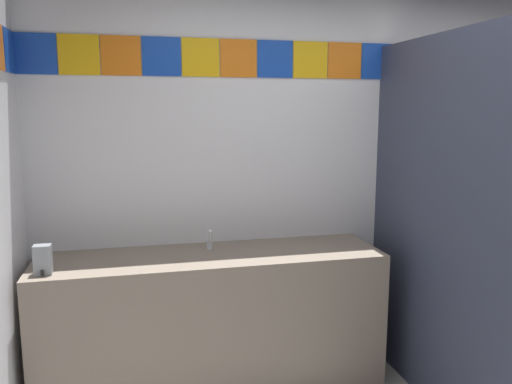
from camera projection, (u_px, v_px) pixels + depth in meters
name	position (u px, v px, depth m)	size (l,w,h in m)	color
wall_back	(323.00, 160.00, 3.49)	(3.84, 0.09, 2.76)	silver
vanity_counter	(213.00, 320.00, 3.15)	(2.08, 0.57, 0.86)	gray
faucet_center	(210.00, 242.00, 3.15)	(0.04, 0.10, 0.14)	silver
soap_dispenser	(43.00, 260.00, 2.69)	(0.09, 0.09, 0.16)	gray
stall_divider	(496.00, 237.00, 2.64)	(0.92, 1.54, 2.15)	#33384C
toilet	(467.00, 322.00, 3.44)	(0.39, 0.49, 0.74)	white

